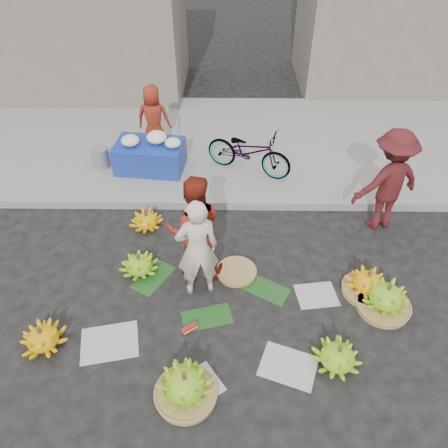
{
  "coord_description": "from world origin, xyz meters",
  "views": [
    {
      "loc": [
        0.17,
        -3.77,
        4.66
      ],
      "look_at": [
        0.11,
        0.88,
        0.7
      ],
      "focal_mm": 35.0,
      "sensor_mm": 36.0,
      "label": 1
    }
  ],
  "objects_px": {
    "vendor_cream": "(197,249)",
    "banana_bunch_4": "(386,298)",
    "bicycle": "(249,151)",
    "flower_table": "(150,154)",
    "banana_bunch_0": "(42,338)"
  },
  "relations": [
    {
      "from": "banana_bunch_4",
      "to": "vendor_cream",
      "type": "height_order",
      "value": "vendor_cream"
    },
    {
      "from": "banana_bunch_0",
      "to": "flower_table",
      "type": "height_order",
      "value": "flower_table"
    },
    {
      "from": "banana_bunch_4",
      "to": "bicycle",
      "type": "bearing_deg",
      "value": 118.78
    },
    {
      "from": "banana_bunch_0",
      "to": "bicycle",
      "type": "relative_size",
      "value": 0.33
    },
    {
      "from": "banana_bunch_0",
      "to": "flower_table",
      "type": "distance_m",
      "value": 3.92
    },
    {
      "from": "banana_bunch_4",
      "to": "flower_table",
      "type": "bearing_deg",
      "value": 137.78
    },
    {
      "from": "banana_bunch_0",
      "to": "flower_table",
      "type": "xyz_separation_m",
      "value": [
        0.81,
        3.83,
        0.27
      ]
    },
    {
      "from": "vendor_cream",
      "to": "flower_table",
      "type": "relative_size",
      "value": 1.17
    },
    {
      "from": "banana_bunch_4",
      "to": "flower_table",
      "type": "distance_m",
      "value": 4.77
    },
    {
      "from": "banana_bunch_4",
      "to": "flower_table",
      "type": "relative_size",
      "value": 0.56
    },
    {
      "from": "banana_bunch_0",
      "to": "vendor_cream",
      "type": "xyz_separation_m",
      "value": [
        1.87,
        0.94,
        0.62
      ]
    },
    {
      "from": "bicycle",
      "to": "banana_bunch_4",
      "type": "bearing_deg",
      "value": -126.93
    },
    {
      "from": "vendor_cream",
      "to": "banana_bunch_4",
      "type": "bearing_deg",
      "value": 158.99
    },
    {
      "from": "flower_table",
      "to": "banana_bunch_4",
      "type": "bearing_deg",
      "value": -35.7
    },
    {
      "from": "banana_bunch_0",
      "to": "banana_bunch_4",
      "type": "relative_size",
      "value": 0.74
    }
  ]
}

